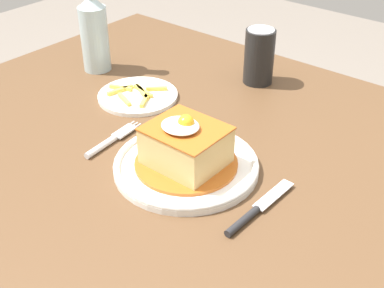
# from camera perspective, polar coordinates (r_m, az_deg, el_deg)

# --- Properties ---
(dining_table) EXTENTS (1.26, 0.98, 0.75)m
(dining_table) POSITION_cam_1_polar(r_m,az_deg,el_deg) (0.97, 0.49, -6.98)
(dining_table) COLOR brown
(dining_table) RESTS_ON ground_plane
(main_plate) EXTENTS (0.25, 0.25, 0.02)m
(main_plate) POSITION_cam_1_polar(r_m,az_deg,el_deg) (0.88, -0.82, -2.23)
(main_plate) COLOR white
(main_plate) RESTS_ON dining_table
(sandwich_meal) EXTENTS (0.18, 0.18, 0.10)m
(sandwich_meal) POSITION_cam_1_polar(r_m,az_deg,el_deg) (0.86, -0.86, -0.24)
(sandwich_meal) COLOR #B75B1E
(sandwich_meal) RESTS_ON main_plate
(fork) EXTENTS (0.03, 0.14, 0.01)m
(fork) POSITION_cam_1_polar(r_m,az_deg,el_deg) (0.96, -9.17, 0.27)
(fork) COLOR silver
(fork) RESTS_ON dining_table
(knife) EXTENTS (0.02, 0.17, 0.01)m
(knife) POSITION_cam_1_polar(r_m,az_deg,el_deg) (0.79, 6.64, -7.60)
(knife) COLOR #262628
(knife) RESTS_ON dining_table
(soda_can) EXTENTS (0.07, 0.07, 0.12)m
(soda_can) POSITION_cam_1_polar(r_m,az_deg,el_deg) (1.16, 7.43, 9.57)
(soda_can) COLOR black
(soda_can) RESTS_ON dining_table
(beer_bottle_clear_far) EXTENTS (0.06, 0.06, 0.27)m
(beer_bottle_clear_far) POSITION_cam_1_polar(r_m,az_deg,el_deg) (1.22, -10.79, 12.39)
(beer_bottle_clear_far) COLOR #ADC6CC
(beer_bottle_clear_far) RESTS_ON dining_table
(side_plate_fries) EXTENTS (0.17, 0.17, 0.02)m
(side_plate_fries) POSITION_cam_1_polar(r_m,az_deg,el_deg) (1.11, -6.02, 5.34)
(side_plate_fries) COLOR white
(side_plate_fries) RESTS_ON dining_table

